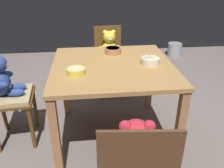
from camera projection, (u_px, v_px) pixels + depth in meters
The scene contains 9 objects.
ground_plane at pixel (113, 137), 2.32m from camera, with size 5.20×5.20×0.04m.
dining_table at pixel (113, 76), 2.02m from camera, with size 1.01×0.99×0.75m.
teddy_chair_near_front at pixel (135, 163), 1.23m from camera, with size 0.44×0.43×0.88m.
teddy_chair_near_left at pixel (4, 87), 2.01m from camera, with size 0.40×0.42×0.90m.
teddy_chair_far_center at pixel (109, 52), 2.89m from camera, with size 0.39×0.40×0.83m.
porridge_bowl_cream_near_right at pixel (150, 61), 1.97m from camera, with size 0.17×0.16×0.13m.
porridge_bowl_yellow_near_left at pixel (76, 71), 1.79m from camera, with size 0.15×0.15×0.05m.
porridge_bowl_terracotta_far_center at pixel (113, 50), 2.21m from camera, with size 0.16×0.16×0.05m.
metal_pail at pixel (174, 50), 4.30m from camera, with size 0.25×0.25×0.23m, color #93969B.
Camera 1 is at (-0.20, -1.82, 1.49)m, focal length 37.58 mm.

